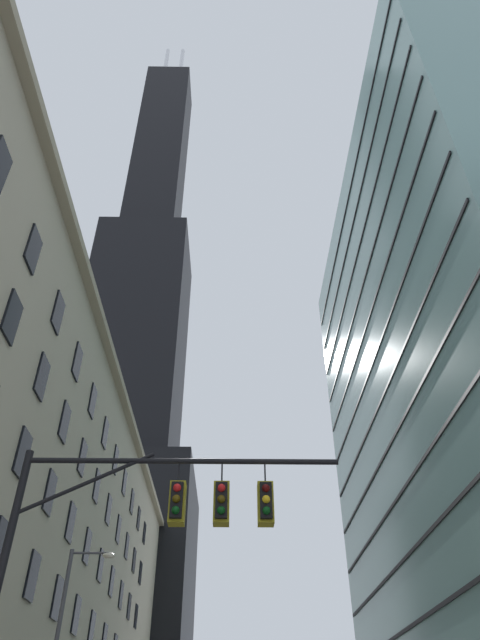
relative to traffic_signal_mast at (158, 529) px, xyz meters
name	(u,v)px	position (x,y,z in m)	size (l,w,h in m)	color
station_building	(3,542)	(-14.76, 28.40, 7.73)	(14.02, 72.95, 26.73)	#BCAF93
dark_skyscraper	(127,396)	(-17.72, 77.53, 47.87)	(26.72, 26.72, 180.84)	black
glass_office_midrise	(467,381)	(21.46, 26.51, 20.52)	(15.20, 43.63, 52.25)	gray
traffic_signal_mast	(158,529)	(0.00, 0.00, 0.00)	(8.24, 0.63, 7.42)	black
street_lamppost	(63,638)	(-4.89, 11.72, -0.67)	(1.99, 0.32, 8.17)	#47474C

